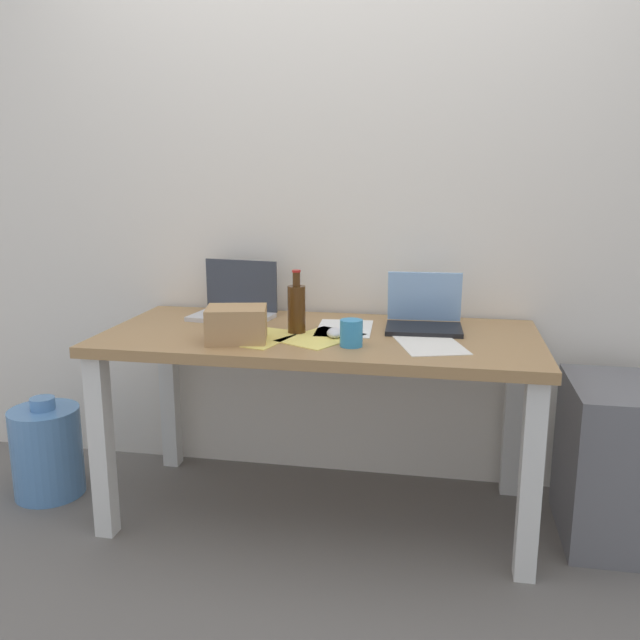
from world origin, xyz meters
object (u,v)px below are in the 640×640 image
beer_bottle (297,308)px  cardboard_box (237,324)px  computer_mouse (335,333)px  filing_cabinet (621,462)px  water_cooler_jug (47,451)px  laptop_left (235,305)px  desk (320,359)px  laptop_right (424,317)px  coffee_mug (351,333)px

beer_bottle → cardboard_box: beer_bottle is taller
computer_mouse → cardboard_box: 0.36m
filing_cabinet → water_cooler_jug: bearing=-177.9°
filing_cabinet → laptop_left: bearing=173.2°
water_cooler_jug → beer_bottle: bearing=2.3°
water_cooler_jug → desk: bearing=3.0°
laptop_right → computer_mouse: laptop_right is taller
laptop_right → filing_cabinet: bearing=-8.7°
beer_bottle → cardboard_box: (-0.18, -0.16, -0.03)m
beer_bottle → cardboard_box: bearing=-138.3°
coffee_mug → cardboard_box: bearing=-178.7°
computer_mouse → laptop_left: bearing=144.5°
beer_bottle → coffee_mug: (0.23, -0.15, -0.05)m
laptop_right → filing_cabinet: (0.74, -0.11, -0.49)m
filing_cabinet → beer_bottle: bearing=-178.1°
computer_mouse → cardboard_box: (-0.34, -0.13, 0.05)m
laptop_left → water_cooler_jug: bearing=-160.7°
beer_bottle → coffee_mug: 0.28m
laptop_right → beer_bottle: beer_bottle is taller
laptop_right → desk: bearing=-160.8°
coffee_mug → water_cooler_jug: coffee_mug is taller
laptop_right → cardboard_box: bearing=-154.2°
computer_mouse → cardboard_box: bearing=-165.9°
desk → coffee_mug: (0.14, -0.17, 0.15)m
cardboard_box → coffee_mug: bearing=1.3°
computer_mouse → water_cooler_jug: size_ratio=0.23×
cardboard_box → laptop_right: bearing=25.8°
computer_mouse → water_cooler_jug: bearing=173.8°
laptop_right → water_cooler_jug: 1.67m
laptop_left → computer_mouse: size_ratio=3.51×
computer_mouse → water_cooler_jug: computer_mouse is taller
desk → laptop_right: 0.43m
desk → water_cooler_jug: desk is taller
computer_mouse → laptop_right: bearing=24.4°
beer_bottle → laptop_left: bearing=144.7°
cardboard_box → filing_cabinet: cardboard_box is taller
coffee_mug → filing_cabinet: 1.11m
beer_bottle → water_cooler_jug: (-1.07, -0.04, -0.65)m
beer_bottle → water_cooler_jug: size_ratio=0.56×
laptop_right → computer_mouse: size_ratio=2.97×
desk → water_cooler_jug: size_ratio=3.83×
water_cooler_jug → filing_cabinet: filing_cabinet is taller
cardboard_box → coffee_mug: cardboard_box is taller
laptop_right → cardboard_box: 0.73m
desk → beer_bottle: (-0.09, -0.02, 0.20)m
laptop_right → computer_mouse: bearing=-149.1°
laptop_right → coffee_mug: bearing=-128.0°
laptop_left → cardboard_box: bearing=-71.4°
laptop_left → beer_bottle: beer_bottle is taller
laptop_right → beer_bottle: 0.50m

